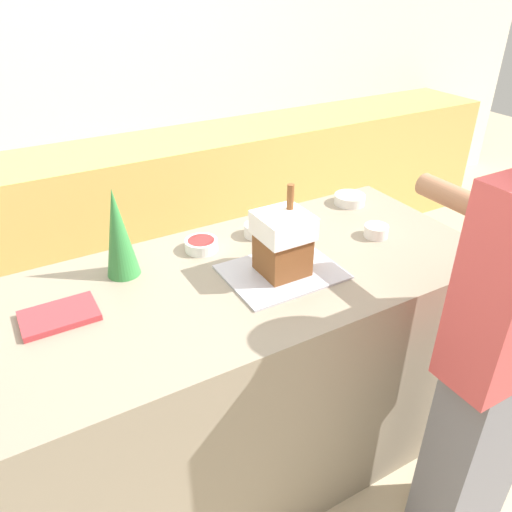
% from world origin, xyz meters
% --- Properties ---
extents(ground_plane, '(12.00, 12.00, 0.00)m').
position_xyz_m(ground_plane, '(0.00, 0.00, 0.00)').
color(ground_plane, '#C6B28E').
extents(wall_back, '(8.00, 0.05, 2.60)m').
position_xyz_m(wall_back, '(0.00, 2.03, 1.30)').
color(wall_back, white).
rests_on(wall_back, ground_plane).
extents(back_cabinet_block, '(6.00, 0.60, 0.91)m').
position_xyz_m(back_cabinet_block, '(0.00, 1.70, 0.46)').
color(back_cabinet_block, tan).
rests_on(back_cabinet_block, ground_plane).
extents(kitchen_island, '(1.88, 0.81, 0.95)m').
position_xyz_m(kitchen_island, '(0.00, 0.00, 0.48)').
color(kitchen_island, gray).
rests_on(kitchen_island, ground_plane).
extents(baking_tray, '(0.40, 0.31, 0.01)m').
position_xyz_m(baking_tray, '(0.14, -0.06, 0.95)').
color(baking_tray, '#B2B2BC').
rests_on(baking_tray, kitchen_island).
extents(gingerbread_house, '(0.17, 0.17, 0.31)m').
position_xyz_m(gingerbread_house, '(0.14, -0.06, 1.08)').
color(gingerbread_house, brown).
rests_on(gingerbread_house, baking_tray).
extents(decorative_tree, '(0.12, 0.12, 0.32)m').
position_xyz_m(decorative_tree, '(-0.34, 0.21, 1.11)').
color(decorative_tree, '#33843D').
rests_on(decorative_tree, kitchen_island).
extents(candy_bowl_behind_tray, '(0.13, 0.13, 0.04)m').
position_xyz_m(candy_bowl_behind_tray, '(-0.04, 0.23, 0.97)').
color(candy_bowl_behind_tray, white).
rests_on(candy_bowl_behind_tray, kitchen_island).
extents(candy_bowl_front_corner, '(0.10, 0.10, 0.05)m').
position_xyz_m(candy_bowl_front_corner, '(0.62, -0.01, 0.98)').
color(candy_bowl_front_corner, silver).
rests_on(candy_bowl_front_corner, kitchen_island).
extents(candy_bowl_near_tray_left, '(0.10, 0.10, 0.05)m').
position_xyz_m(candy_bowl_near_tray_left, '(0.21, 0.23, 0.98)').
color(candy_bowl_near_tray_left, silver).
rests_on(candy_bowl_near_tray_left, kitchen_island).
extents(candy_bowl_near_tray_right, '(0.14, 0.14, 0.04)m').
position_xyz_m(candy_bowl_near_tray_right, '(0.72, 0.29, 0.97)').
color(candy_bowl_near_tray_right, silver).
rests_on(candy_bowl_near_tray_right, kitchen_island).
extents(cookbook, '(0.23, 0.15, 0.02)m').
position_xyz_m(cookbook, '(-0.59, 0.06, 0.96)').
color(cookbook, '#B23338').
rests_on(cookbook, kitchen_island).
extents(person, '(0.44, 0.54, 1.66)m').
position_xyz_m(person, '(0.58, -0.67, 0.86)').
color(person, slate).
rests_on(person, ground_plane).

